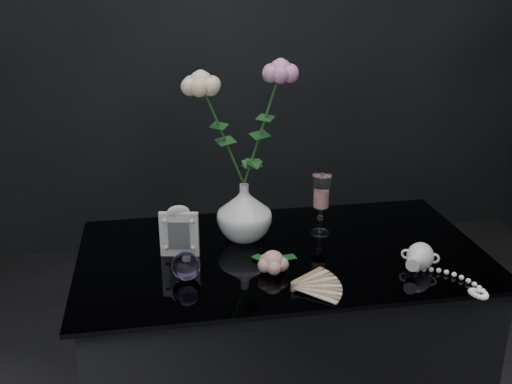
{
  "coord_description": "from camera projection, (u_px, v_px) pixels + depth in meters",
  "views": [
    {
      "loc": [
        -0.31,
        -1.32,
        1.47
      ],
      "look_at": [
        -0.06,
        0.08,
        0.92
      ],
      "focal_mm": 42.0,
      "sensor_mm": 36.0,
      "label": 1
    }
  ],
  "objects": [
    {
      "name": "paperweight",
      "position": [
        186.0,
        266.0,
        1.42
      ],
      "size": [
        0.08,
        0.08,
        0.07
      ],
      "primitive_type": null,
      "rotation": [
        0.0,
        0.0,
        -0.21
      ],
      "color": "#9175BF",
      "rests_on": "table"
    },
    {
      "name": "picture_frame",
      "position": [
        179.0,
        231.0,
        1.52
      ],
      "size": [
        0.12,
        0.1,
        0.14
      ],
      "primitive_type": null,
      "rotation": [
        0.0,
        0.0,
        -0.2
      ],
      "color": "silver",
      "rests_on": "table"
    },
    {
      "name": "roses",
      "position": [
        242.0,
        117.0,
        1.52
      ],
      "size": [
        0.28,
        0.11,
        0.38
      ],
      "color": "beige",
      "rests_on": "vase"
    },
    {
      "name": "vase",
      "position": [
        244.0,
        212.0,
        1.62
      ],
      "size": [
        0.19,
        0.19,
        0.16
      ],
      "primitive_type": "imported",
      "rotation": [
        0.0,
        0.0,
        -0.3
      ],
      "color": "white",
      "rests_on": "table"
    },
    {
      "name": "wine_glass",
      "position": [
        321.0,
        205.0,
        1.64
      ],
      "size": [
        0.06,
        0.06,
        0.17
      ],
      "primitive_type": null,
      "rotation": [
        0.0,
        0.0,
        0.05
      ],
      "color": "white",
      "rests_on": "table"
    },
    {
      "name": "paper_fan",
      "position": [
        294.0,
        286.0,
        1.38
      ],
      "size": [
        0.27,
        0.23,
        0.02
      ],
      "primitive_type": null,
      "rotation": [
        0.0,
        0.0,
        -0.31
      ],
      "color": "beige",
      "rests_on": "table"
    },
    {
      "name": "loose_rose",
      "position": [
        273.0,
        262.0,
        1.45
      ],
      "size": [
        0.18,
        0.2,
        0.06
      ],
      "primitive_type": null,
      "rotation": [
        0.0,
        0.0,
        -0.35
      ],
      "color": "#DA998C",
      "rests_on": "table"
    },
    {
      "name": "pearl_jar",
      "position": [
        420.0,
        255.0,
        1.47
      ],
      "size": [
        0.32,
        0.32,
        0.07
      ],
      "primitive_type": null,
      "rotation": [
        0.0,
        0.0,
        -0.52
      ],
      "color": "white",
      "rests_on": "table"
    },
    {
      "name": "table",
      "position": [
        280.0,
        372.0,
        1.7
      ],
      "size": [
        1.05,
        0.58,
        0.76
      ],
      "color": "black",
      "rests_on": "ground"
    }
  ]
}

